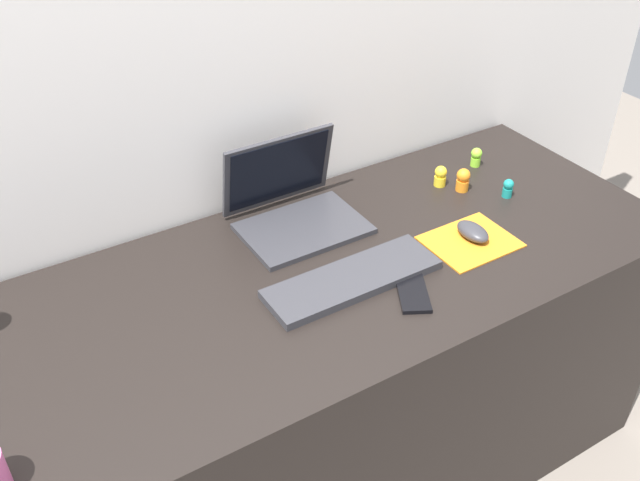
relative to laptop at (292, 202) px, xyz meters
The scene contains 12 objects.
ground_plane 0.83m from the laptop, 111.90° to the right, with size 6.00×6.00×0.00m, color slate.
back_wall 0.19m from the laptop, 117.61° to the left, with size 3.05×0.05×1.54m, color silver.
desk 0.49m from the laptop, 111.90° to the right, with size 1.85×0.70×0.74m, color black.
laptop is the anchor object (origin of this frame).
keyboard 0.29m from the laptop, 92.01° to the right, with size 0.41×0.13×0.02m, color #333338.
mousepad 0.45m from the laptop, 43.97° to the right, with size 0.21×0.17×0.00m, color orange.
mouse 0.45m from the laptop, 41.88° to the right, with size 0.06×0.10×0.03m, color #333338.
cell_phone 0.41m from the laptop, 78.74° to the right, with size 0.06×0.13×0.01m, color black.
toy_figurine_teal 0.58m from the laptop, 20.13° to the right, with size 0.03×0.03×0.05m.
toy_figurine_orange 0.48m from the laptop, 13.54° to the right, with size 0.04×0.04×0.06m.
toy_figurine_yellow 0.43m from the laptop, ahead, with size 0.03×0.03×0.06m.
toy_figurine_lime 0.59m from the laptop, ahead, with size 0.03×0.03×0.05m.
Camera 1 is at (-0.63, -1.09, 1.74)m, focal length 39.79 mm.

